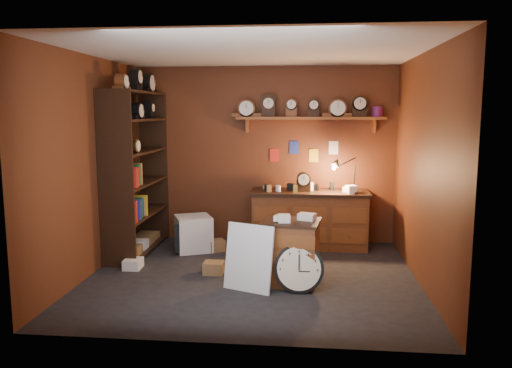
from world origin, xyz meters
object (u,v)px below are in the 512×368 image
object	(u,v)px
workbench	(310,216)
big_round_clock	(299,268)
low_cabinet	(291,249)
shelving_unit	(134,166)

from	to	relation	value
workbench	big_round_clock	world-z (taller)	workbench
workbench	low_cabinet	distance (m)	1.67
low_cabinet	shelving_unit	bearing A→B (deg)	160.55
workbench	big_round_clock	bearing A→B (deg)	-93.75
low_cabinet	big_round_clock	distance (m)	0.34
low_cabinet	big_round_clock	bearing A→B (deg)	-62.66
workbench	low_cabinet	xyz separation A→B (m)	(-0.23, -1.65, -0.06)
shelving_unit	big_round_clock	size ratio (longest dim) A/B	4.62
shelving_unit	low_cabinet	distance (m)	2.69
workbench	low_cabinet	bearing A→B (deg)	-97.96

